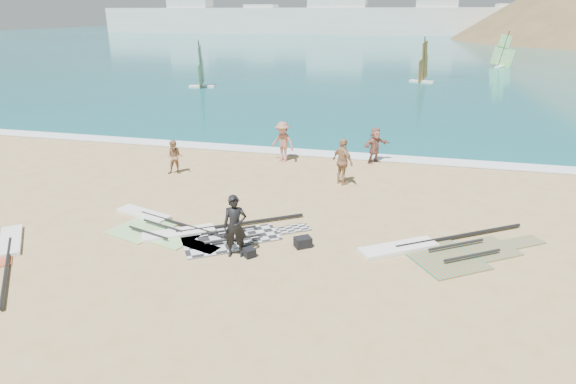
% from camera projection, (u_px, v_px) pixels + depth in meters
% --- Properties ---
extents(ground, '(300.00, 300.00, 0.00)m').
position_uv_depth(ground, '(249.00, 275.00, 13.25)').
color(ground, tan).
rests_on(ground, ground).
extents(sea, '(300.00, 240.00, 0.06)m').
position_uv_depth(sea, '(398.00, 38.00, 133.22)').
color(sea, '#0B4C52').
rests_on(sea, ground).
extents(surf_line, '(300.00, 1.20, 0.04)m').
position_uv_depth(surf_line, '(325.00, 155.00, 24.43)').
color(surf_line, white).
rests_on(surf_line, ground).
extents(far_town, '(160.00, 8.00, 12.00)m').
position_uv_depth(far_town, '(350.00, 20.00, 151.53)').
color(far_town, white).
rests_on(far_town, ground).
extents(rig_grey, '(5.27, 3.93, 0.20)m').
position_uv_depth(rig_grey, '(215.00, 234.00, 15.55)').
color(rig_grey, black).
rests_on(rig_grey, ground).
extents(rig_green, '(5.03, 2.88, 0.20)m').
position_uv_depth(rig_green, '(155.00, 225.00, 16.25)').
color(rig_green, '#54C32B').
rests_on(rig_green, ground).
extents(rig_orange, '(5.70, 4.29, 0.20)m').
position_uv_depth(rig_orange, '(441.00, 249.00, 14.59)').
color(rig_orange, orange).
rests_on(rig_orange, ground).
extents(gear_bag_near, '(0.62, 0.58, 0.32)m').
position_uv_depth(gear_bag_near, '(303.00, 242.00, 14.79)').
color(gear_bag_near, black).
rests_on(gear_bag_near, ground).
extents(gear_bag_far, '(0.52, 0.52, 0.26)m').
position_uv_depth(gear_bag_far, '(248.00, 252.00, 14.26)').
color(gear_bag_far, black).
rests_on(gear_bag_far, ground).
extents(person_wetsuit, '(0.79, 0.63, 1.90)m').
position_uv_depth(person_wetsuit, '(235.00, 226.00, 13.99)').
color(person_wetsuit, black).
rests_on(person_wetsuit, ground).
extents(beachgoer_left, '(0.88, 0.77, 1.53)m').
position_uv_depth(beachgoer_left, '(175.00, 157.00, 21.28)').
color(beachgoer_left, '#A37855').
rests_on(beachgoer_left, ground).
extents(beachgoer_mid, '(1.43, 1.13, 1.94)m').
position_uv_depth(beachgoer_mid, '(283.00, 142.00, 23.02)').
color(beachgoer_mid, '#9E6556').
rests_on(beachgoer_mid, ground).
extents(beachgoer_back, '(1.18, 1.12, 1.97)m').
position_uv_depth(beachgoer_back, '(343.00, 162.00, 19.90)').
color(beachgoer_back, '#A27854').
rests_on(beachgoer_back, ground).
extents(beachgoer_right, '(1.45, 1.53, 1.72)m').
position_uv_depth(beachgoer_right, '(375.00, 145.00, 22.84)').
color(beachgoer_right, '#996053').
rests_on(beachgoer_right, ground).
extents(windsurfer_left, '(2.49, 2.86, 4.37)m').
position_uv_depth(windsurfer_left, '(201.00, 74.00, 45.80)').
color(windsurfer_left, white).
rests_on(windsurfer_left, ground).
extents(windsurfer_centre, '(2.60, 2.93, 4.57)m').
position_uv_depth(windsurfer_centre, '(423.00, 69.00, 49.03)').
color(windsurfer_centre, white).
rests_on(windsurfer_centre, ground).
extents(windsurfer_right, '(2.65, 2.51, 4.56)m').
position_uv_depth(windsurfer_right, '(503.00, 57.00, 62.53)').
color(windsurfer_right, white).
rests_on(windsurfer_right, ground).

